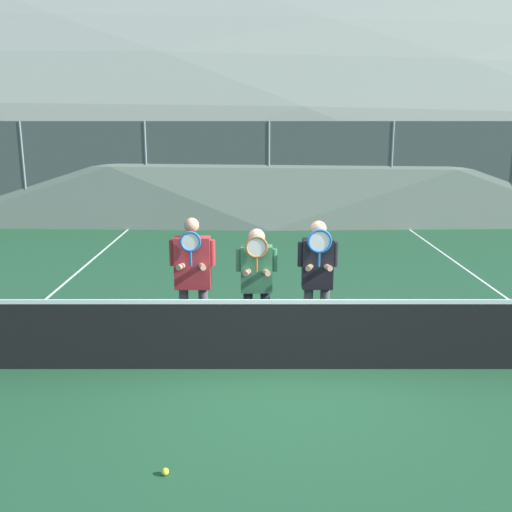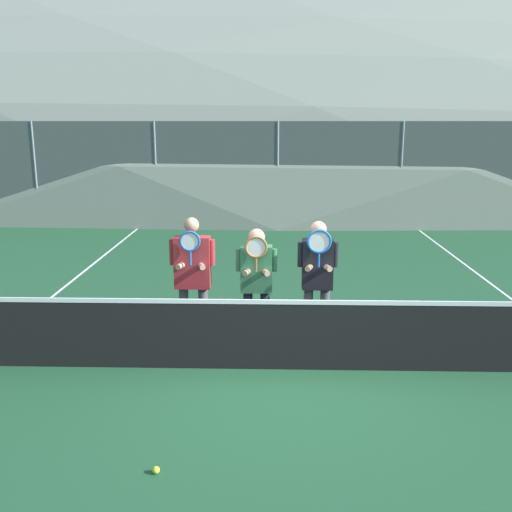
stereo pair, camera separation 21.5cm
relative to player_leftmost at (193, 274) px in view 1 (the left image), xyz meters
name	(u,v)px [view 1 (the left image)]	position (x,y,z in m)	size (l,w,h in m)	color
ground_plane	(285,369)	(1.23, -0.64, -1.10)	(120.00, 120.00, 0.00)	#1E4C2D
hill_distant	(260,155)	(1.23, 46.76, -1.10)	(136.58, 75.88, 26.56)	gray
clubhouse_building	(315,147)	(3.20, 15.56, 0.99)	(21.54, 5.50, 4.13)	tan
fence_back	(269,176)	(1.23, 9.32, 0.46)	(21.51, 0.06, 3.10)	gray
tennis_net	(286,334)	(1.23, -0.64, -0.61)	(11.12, 0.09, 1.03)	gray
court_line_left_sideline	(47,298)	(-2.91, 2.36, -1.09)	(0.05, 16.00, 0.01)	white
court_line_right_sideline	(507,298)	(5.37, 2.36, -1.09)	(0.05, 16.00, 0.01)	white
player_leftmost	(193,274)	(0.00, 0.00, 0.00)	(0.62, 0.34, 1.86)	#56565B
player_center_left	(257,277)	(0.86, 0.10, -0.08)	(0.56, 0.34, 1.69)	#232838
player_center_right	(318,273)	(1.69, 0.09, -0.02)	(0.55, 0.34, 1.80)	#56565B
car_far_left	(58,188)	(-5.81, 11.66, -0.19)	(4.23, 2.03, 1.78)	slate
car_left_of_center	(198,191)	(-1.07, 11.31, -0.23)	(4.01, 1.91, 1.70)	slate
car_center	(344,188)	(3.81, 11.72, -0.20)	(4.51, 1.97, 1.75)	navy
car_right_of_center	(495,190)	(8.73, 11.31, -0.20)	(4.09, 1.94, 1.75)	navy
tennis_ball_on_court	(165,472)	(0.04, -2.90, -1.06)	(0.07, 0.07, 0.07)	#CCDB33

